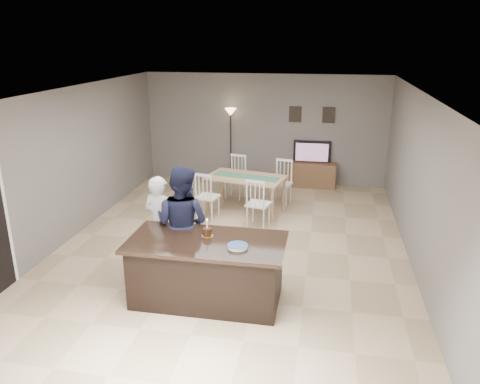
% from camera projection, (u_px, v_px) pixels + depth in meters
% --- Properties ---
extents(floor, '(8.00, 8.00, 0.00)m').
position_uv_depth(floor, '(233.00, 246.00, 8.31)').
color(floor, tan).
rests_on(floor, ground).
extents(room_shell, '(8.00, 8.00, 8.00)m').
position_uv_depth(room_shell, '(232.00, 154.00, 7.78)').
color(room_shell, slate).
rests_on(room_shell, floor).
extents(kitchen_island, '(2.15, 1.10, 0.90)m').
position_uv_depth(kitchen_island, '(207.00, 270.00, 6.49)').
color(kitchen_island, black).
rests_on(kitchen_island, floor).
extents(tv_console, '(1.20, 0.40, 0.60)m').
position_uv_depth(tv_console, '(311.00, 175.00, 11.52)').
color(tv_console, brown).
rests_on(tv_console, floor).
extents(television, '(0.91, 0.12, 0.53)m').
position_uv_depth(television, '(312.00, 152.00, 11.41)').
color(television, black).
rests_on(television, tv_console).
extents(tv_screen_glow, '(0.78, 0.00, 0.78)m').
position_uv_depth(tv_screen_glow, '(312.00, 152.00, 11.34)').
color(tv_screen_glow, '#CB5516').
rests_on(tv_screen_glow, tv_console).
extents(picture_frames, '(1.10, 0.02, 0.38)m').
position_uv_depth(picture_frames, '(312.00, 115.00, 11.27)').
color(picture_frames, black).
rests_on(picture_frames, room_shell).
extents(woman, '(0.65, 0.54, 1.54)m').
position_uv_depth(woman, '(160.00, 223.00, 7.28)').
color(woman, silver).
rests_on(woman, floor).
extents(man, '(1.00, 0.86, 1.78)m').
position_uv_depth(man, '(182.00, 224.00, 6.96)').
color(man, '#181A35').
rests_on(man, floor).
extents(birthday_cake, '(0.16, 0.16, 0.25)m').
position_uv_depth(birthday_cake, '(207.00, 232.00, 6.48)').
color(birthday_cake, '#EDAA45').
rests_on(birthday_cake, kitchen_island).
extents(plate_stack, '(0.27, 0.27, 0.04)m').
position_uv_depth(plate_stack, '(237.00, 246.00, 6.12)').
color(plate_stack, white).
rests_on(plate_stack, kitchen_island).
extents(dining_table, '(1.88, 2.10, 0.98)m').
position_uv_depth(dining_table, '(246.00, 182.00, 9.82)').
color(dining_table, '#A97E5B').
rests_on(dining_table, floor).
extents(floor_lamp, '(0.28, 0.28, 1.88)m').
position_uv_depth(floor_lamp, '(231.00, 125.00, 11.53)').
color(floor_lamp, black).
rests_on(floor_lamp, floor).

